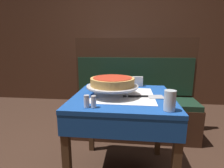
# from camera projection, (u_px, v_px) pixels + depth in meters

# --- Properties ---
(dining_table_front) EXTENTS (0.77, 0.77, 0.73)m
(dining_table_front) POSITION_uv_depth(u_px,v_px,m) (123.00, 108.00, 1.41)
(dining_table_front) COLOR #194799
(dining_table_front) RESTS_ON ground_plane
(dining_table_rear) EXTENTS (0.80, 0.80, 0.73)m
(dining_table_rear) POSITION_uv_depth(u_px,v_px,m) (117.00, 74.00, 3.00)
(dining_table_rear) COLOR #194799
(dining_table_rear) RESTS_ON ground_plane
(booth_bench) EXTENTS (1.52, 0.45, 1.21)m
(booth_bench) POSITION_uv_depth(u_px,v_px,m) (133.00, 107.00, 2.20)
(booth_bench) COLOR #3D2316
(booth_bench) RESTS_ON ground_plane
(back_wall_panel) EXTENTS (6.00, 0.04, 2.40)m
(back_wall_panel) POSITION_uv_depth(u_px,v_px,m) (129.00, 41.00, 3.33)
(back_wall_panel) COLOR #4C2D1E
(back_wall_panel) RESTS_ON ground_plane
(pizza_pan_stand) EXTENTS (0.40, 0.40, 0.08)m
(pizza_pan_stand) POSITION_uv_depth(u_px,v_px,m) (112.00, 87.00, 1.36)
(pizza_pan_stand) COLOR #ADADB2
(pizza_pan_stand) RESTS_ON dining_table_front
(deep_dish_pizza) EXTENTS (0.34, 0.34, 0.06)m
(deep_dish_pizza) POSITION_uv_depth(u_px,v_px,m) (112.00, 81.00, 1.35)
(deep_dish_pizza) COLOR tan
(deep_dish_pizza) RESTS_ON pizza_pan_stand
(pizza_server) EXTENTS (0.31, 0.11, 0.01)m
(pizza_server) POSITION_uv_depth(u_px,v_px,m) (146.00, 97.00, 1.32)
(pizza_server) COLOR #BCBCC1
(pizza_server) RESTS_ON dining_table_front
(water_glass_near) EXTENTS (0.07, 0.07, 0.12)m
(water_glass_near) POSITION_uv_depth(u_px,v_px,m) (170.00, 100.00, 1.04)
(water_glass_near) COLOR silver
(water_glass_near) RESTS_ON dining_table_front
(salt_shaker) EXTENTS (0.04, 0.04, 0.08)m
(salt_shaker) POSITION_uv_depth(u_px,v_px,m) (87.00, 101.00, 1.10)
(salt_shaker) COLOR silver
(salt_shaker) RESTS_ON dining_table_front
(pepper_shaker) EXTENTS (0.03, 0.03, 0.08)m
(pepper_shaker) POSITION_uv_depth(u_px,v_px,m) (94.00, 102.00, 1.10)
(pepper_shaker) COLOR silver
(pepper_shaker) RESTS_ON dining_table_front
(napkin_holder) EXTENTS (0.10, 0.05, 0.09)m
(napkin_holder) POSITION_uv_depth(u_px,v_px,m) (138.00, 81.00, 1.69)
(napkin_holder) COLOR #B2B2B7
(napkin_holder) RESTS_ON dining_table_front
(condiment_caddy) EXTENTS (0.14, 0.14, 0.17)m
(condiment_caddy) POSITION_uv_depth(u_px,v_px,m) (117.00, 67.00, 2.93)
(condiment_caddy) COLOR black
(condiment_caddy) RESTS_ON dining_table_rear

